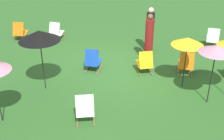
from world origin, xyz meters
name	(u,v)px	position (x,y,z in m)	size (l,w,h in m)	color
ground_plane	(114,67)	(0.00, 0.00, 0.00)	(40.00, 40.00, 0.00)	#2D6026
deckchair_0	(213,38)	(-4.02, -2.16, 0.37)	(0.63, 0.85, 0.83)	olive
deckchair_2	(56,32)	(2.74, -2.48, 0.37)	(0.62, 0.84, 0.83)	olive
deckchair_4	(93,61)	(0.74, 0.30, 0.37)	(0.59, 0.82, 0.83)	olive
deckchair_5	(186,64)	(-2.53, 0.33, 0.37)	(0.54, 0.80, 0.83)	olive
deckchair_7	(145,63)	(-1.09, 0.35, 0.37)	(0.65, 0.85, 0.83)	olive
deckchair_8	(85,108)	(0.60, 3.19, 0.37)	(0.60, 0.83, 0.83)	olive
deckchair_9	(20,32)	(4.34, -2.38, 0.37)	(0.52, 0.78, 0.83)	olive
umbrella_0	(216,49)	(-2.91, 2.10, 1.72)	(0.96, 0.96, 1.84)	black
umbrella_1	(188,41)	(-2.31, 1.20, 1.56)	(1.00, 1.00, 1.69)	black
umbrella_4	(39,36)	(2.12, 1.65, 1.81)	(1.25, 1.25, 1.97)	black
person_0	(149,40)	(-1.26, -0.58, 0.88)	(0.41, 0.41, 1.85)	maroon
person_1	(150,31)	(-1.33, -1.50, 0.87)	(0.37, 0.37, 1.83)	black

